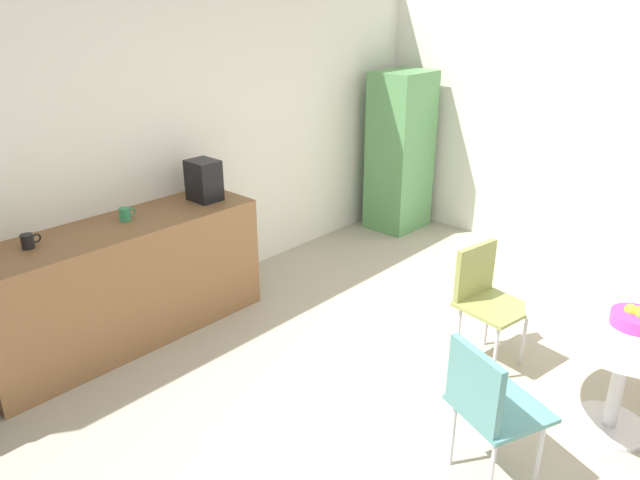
% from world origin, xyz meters
% --- Properties ---
extents(ground_plane, '(6.00, 6.00, 0.00)m').
position_xyz_m(ground_plane, '(0.00, 0.00, 0.00)').
color(ground_plane, '#B2A893').
extents(wall_back, '(6.00, 0.10, 2.60)m').
position_xyz_m(wall_back, '(0.00, 3.00, 1.30)').
color(wall_back, white).
rests_on(wall_back, ground_plane).
extents(counter_block, '(2.09, 0.60, 0.90)m').
position_xyz_m(counter_block, '(-0.73, 2.65, 0.45)').
color(counter_block, brown).
rests_on(counter_block, ground_plane).
extents(locker_cabinet, '(0.60, 0.50, 1.68)m').
position_xyz_m(locker_cabinet, '(2.55, 2.55, 0.84)').
color(locker_cabinet, '#599959').
rests_on(locker_cabinet, ground_plane).
extents(round_table, '(1.13, 1.13, 0.75)m').
position_xyz_m(round_table, '(0.64, -0.38, 0.62)').
color(round_table, silver).
rests_on(round_table, ground_plane).
extents(chair_teal, '(0.55, 0.55, 0.83)m').
position_xyz_m(chair_teal, '(-0.26, -0.01, 0.52)').
color(chair_teal, silver).
rests_on(chair_teal, ground_plane).
extents(chair_olive, '(0.49, 0.49, 0.83)m').
position_xyz_m(chair_olive, '(0.81, 0.59, 0.52)').
color(chair_olive, silver).
rests_on(chair_olive, ground_plane).
extents(fruit_bowl, '(0.26, 0.26, 0.11)m').
position_xyz_m(fruit_bowl, '(0.57, -0.41, 0.79)').
color(fruit_bowl, '#D8338C').
rests_on(fruit_bowl, round_table).
extents(mug_white, '(0.13, 0.08, 0.09)m').
position_xyz_m(mug_white, '(-0.63, 2.70, 0.95)').
color(mug_white, '#338C59').
rests_on(mug_white, counter_block).
extents(mug_green, '(0.13, 0.08, 0.09)m').
position_xyz_m(mug_green, '(-1.32, 2.70, 0.95)').
color(mug_green, black).
rests_on(mug_green, counter_block).
extents(mug_red, '(0.13, 0.08, 0.09)m').
position_xyz_m(mug_red, '(0.03, 2.59, 0.95)').
color(mug_red, '#338C59').
rests_on(mug_red, counter_block).
extents(coffee_maker, '(0.20, 0.24, 0.32)m').
position_xyz_m(coffee_maker, '(0.05, 2.65, 1.06)').
color(coffee_maker, black).
rests_on(coffee_maker, counter_block).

